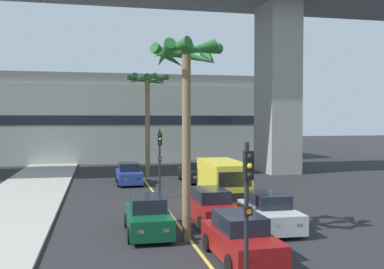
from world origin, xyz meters
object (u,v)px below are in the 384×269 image
(car_queue_second, at_px, (148,217))
(car_queue_fifth, at_px, (241,239))
(car_queue_fourth, at_px, (194,172))
(car_queue_sixth, at_px, (211,207))
(car_queue_front, at_px, (129,174))
(car_queue_third, at_px, (269,213))
(delivery_van, at_px, (223,180))
(traffic_light_median_near, at_px, (247,199))
(traffic_light_median_far, at_px, (160,154))
(palm_tree_near_median, at_px, (148,94))
(palm_tree_mid_median, at_px, (186,74))

(car_queue_second, bearing_deg, car_queue_fifth, -56.36)
(car_queue_fourth, bearing_deg, car_queue_sixth, -99.10)
(car_queue_front, xyz_separation_m, car_queue_third, (5.08, -14.63, 0.00))
(delivery_van, relative_size, traffic_light_median_near, 1.26)
(traffic_light_median_far, bearing_deg, traffic_light_median_near, -89.36)
(car_queue_second, height_order, traffic_light_median_far, traffic_light_median_far)
(car_queue_fifth, height_order, palm_tree_near_median, palm_tree_near_median)
(car_queue_front, height_order, car_queue_second, same)
(traffic_light_median_far, bearing_deg, car_queue_third, -66.58)
(palm_tree_near_median, xyz_separation_m, palm_tree_mid_median, (-0.72, -19.77, -0.33))
(palm_tree_mid_median, bearing_deg, car_queue_fifth, -63.98)
(car_queue_third, bearing_deg, palm_tree_mid_median, -165.39)
(car_queue_third, bearing_deg, traffic_light_median_far, 113.42)
(car_queue_second, relative_size, car_queue_third, 1.00)
(car_queue_front, xyz_separation_m, car_queue_sixth, (2.87, -12.96, 0.00))
(traffic_light_median_near, relative_size, palm_tree_mid_median, 0.53)
(palm_tree_near_median, bearing_deg, traffic_light_median_near, -90.65)
(traffic_light_median_far, bearing_deg, palm_tree_mid_median, -91.57)
(car_queue_second, relative_size, traffic_light_median_far, 0.98)
(car_queue_fifth, xyz_separation_m, traffic_light_median_far, (-1.07, 12.16, 1.99))
(palm_tree_mid_median, bearing_deg, car_queue_front, 94.29)
(car_queue_front, relative_size, car_queue_fourth, 0.99)
(car_queue_front, bearing_deg, palm_tree_near_median, 65.30)
(delivery_van, xyz_separation_m, traffic_light_median_near, (-3.21, -13.36, 1.43))
(traffic_light_median_near, bearing_deg, car_queue_fifth, 74.41)
(traffic_light_median_near, height_order, palm_tree_near_median, palm_tree_near_median)
(car_queue_sixth, bearing_deg, car_queue_third, -36.95)
(car_queue_fifth, bearing_deg, delivery_van, 77.18)
(car_queue_second, height_order, palm_tree_mid_median, palm_tree_mid_median)
(car_queue_fourth, xyz_separation_m, traffic_light_median_far, (-3.53, -6.36, 1.99))
(traffic_light_median_near, distance_m, palm_tree_mid_median, 7.10)
(car_queue_second, bearing_deg, car_queue_fourth, 70.31)
(palm_tree_mid_median, bearing_deg, car_queue_second, 135.67)
(car_queue_fifth, distance_m, palm_tree_mid_median, 6.57)
(car_queue_fourth, distance_m, palm_tree_mid_median, 17.26)
(car_queue_front, bearing_deg, car_queue_fourth, 1.71)
(car_queue_sixth, relative_size, palm_tree_near_median, 0.48)
(car_queue_front, height_order, car_queue_fourth, same)
(traffic_light_median_far, bearing_deg, delivery_van, -30.98)
(car_queue_front, height_order, palm_tree_near_median, palm_tree_near_median)
(car_queue_second, distance_m, traffic_light_median_near, 7.78)
(car_queue_fifth, xyz_separation_m, delivery_van, (2.31, 10.13, 0.57))
(car_queue_front, bearing_deg, delivery_van, -59.73)
(car_queue_fourth, distance_m, car_queue_sixth, 13.28)
(palm_tree_near_median, height_order, palm_tree_mid_median, palm_tree_near_median)
(car_queue_fifth, relative_size, palm_tree_near_median, 0.48)
(car_queue_front, xyz_separation_m, palm_tree_mid_median, (1.17, -15.65, 5.83))
(delivery_van, relative_size, palm_tree_near_median, 0.62)
(car_queue_second, distance_m, delivery_van, 7.88)
(car_queue_fourth, height_order, delivery_van, delivery_van)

